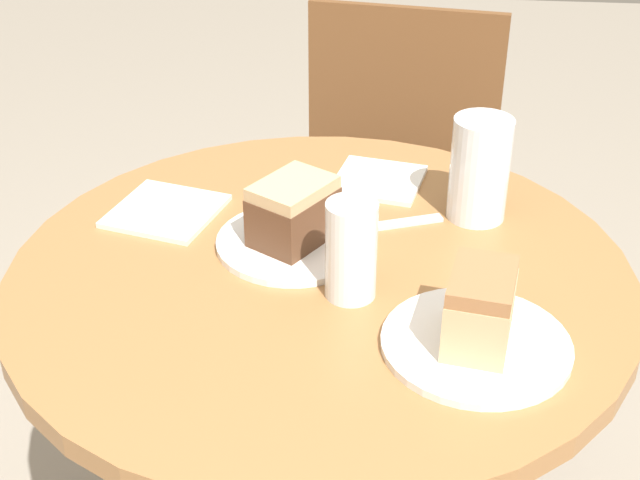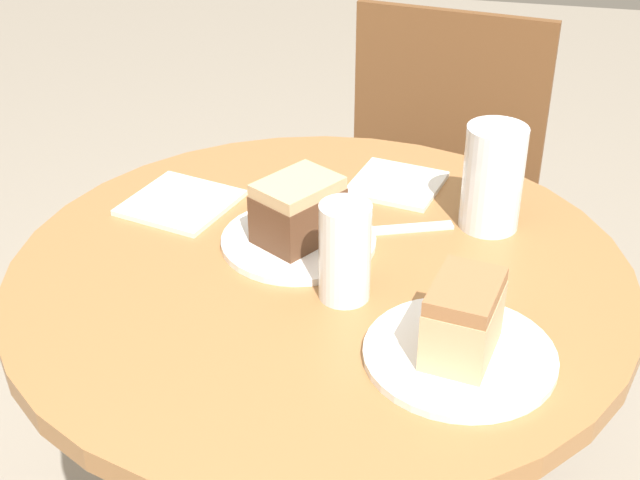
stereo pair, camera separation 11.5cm
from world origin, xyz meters
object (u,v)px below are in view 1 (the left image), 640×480
(chair, at_px, (389,208))
(cake_slice_near, at_px, (293,211))
(glass_water, at_px, (479,174))
(glass_lemonade, at_px, (351,255))
(plate_near, at_px, (294,242))
(plate_far, at_px, (476,344))
(cake_slice_far, at_px, (480,308))

(chair, distance_m, cake_slice_near, 0.78)
(chair, relative_size, glass_water, 5.76)
(cake_slice_near, distance_m, glass_lemonade, 0.14)
(cake_slice_near, xyz_separation_m, glass_water, (0.25, 0.11, 0.01))
(plate_near, bearing_deg, cake_slice_near, 0.00)
(cake_slice_near, relative_size, glass_water, 0.90)
(chair, distance_m, plate_far, 0.94)
(glass_water, bearing_deg, plate_far, -92.47)
(chair, xyz_separation_m, cake_slice_near, (-0.12, -0.68, 0.36))
(glass_lemonade, distance_m, glass_water, 0.27)
(cake_slice_near, distance_m, cake_slice_far, 0.31)
(chair, relative_size, plate_far, 3.95)
(chair, xyz_separation_m, glass_lemonade, (-0.03, -0.79, 0.37))
(chair, bearing_deg, plate_near, -91.57)
(plate_near, distance_m, cake_slice_near, 0.05)
(chair, bearing_deg, cake_slice_near, -91.57)
(plate_far, xyz_separation_m, cake_slice_far, (0.00, 0.00, 0.05))
(cake_slice_far, xyz_separation_m, glass_lemonade, (-0.15, 0.09, 0.00))
(chair, distance_m, cake_slice_far, 0.96)
(plate_near, xyz_separation_m, plate_far, (0.24, -0.20, 0.00))
(plate_near, xyz_separation_m, cake_slice_near, (0.00, 0.00, 0.05))
(plate_near, bearing_deg, glass_water, 23.43)
(cake_slice_far, height_order, glass_lemonade, glass_lemonade)
(chair, bearing_deg, cake_slice_far, -74.03)
(cake_slice_near, bearing_deg, plate_far, -40.62)
(glass_lemonade, bearing_deg, plate_far, -31.91)
(glass_lemonade, bearing_deg, plate_near, 128.08)
(cake_slice_far, height_order, glass_water, glass_water)
(plate_far, height_order, cake_slice_far, cake_slice_far)
(cake_slice_near, xyz_separation_m, glass_lemonade, (0.09, -0.11, 0.00))
(cake_slice_far, relative_size, glass_water, 0.76)
(plate_far, bearing_deg, chair, 97.67)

